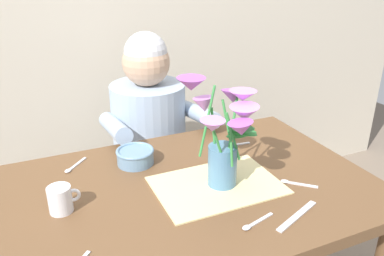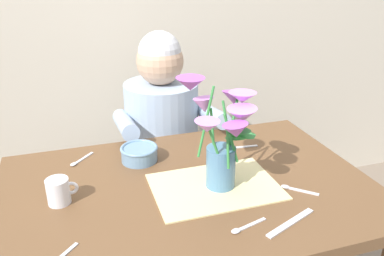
{
  "view_description": "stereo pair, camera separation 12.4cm",
  "coord_description": "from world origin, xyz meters",
  "px_view_note": "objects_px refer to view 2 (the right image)",
  "views": [
    {
      "loc": [
        -0.43,
        -0.99,
        1.41
      ],
      "look_at": [
        0.03,
        0.05,
        0.92
      ],
      "focal_mm": 36.38,
      "sensor_mm": 36.0,
      "label": 1
    },
    {
      "loc": [
        -0.32,
        -1.03,
        1.41
      ],
      "look_at": [
        0.03,
        0.05,
        0.92
      ],
      "focal_mm": 36.38,
      "sensor_mm": 36.0,
      "label": 2
    }
  ],
  "objects_px": {
    "flower_vase": "(222,132)",
    "seated_person": "(163,150)",
    "dinner_knife": "(291,223)",
    "ceramic_bowl": "(139,153)",
    "tea_cup": "(59,191)"
  },
  "relations": [
    {
      "from": "dinner_knife",
      "to": "ceramic_bowl",
      "type": "bearing_deg",
      "value": 101.93
    },
    {
      "from": "seated_person",
      "to": "ceramic_bowl",
      "type": "height_order",
      "value": "seated_person"
    },
    {
      "from": "seated_person",
      "to": "ceramic_bowl",
      "type": "xyz_separation_m",
      "value": [
        -0.18,
        -0.4,
        0.21
      ]
    },
    {
      "from": "flower_vase",
      "to": "ceramic_bowl",
      "type": "bearing_deg",
      "value": 130.3
    },
    {
      "from": "flower_vase",
      "to": "seated_person",
      "type": "bearing_deg",
      "value": 93.13
    },
    {
      "from": "seated_person",
      "to": "ceramic_bowl",
      "type": "bearing_deg",
      "value": -110.85
    },
    {
      "from": "ceramic_bowl",
      "to": "dinner_knife",
      "type": "bearing_deg",
      "value": -56.19
    },
    {
      "from": "ceramic_bowl",
      "to": "tea_cup",
      "type": "xyz_separation_m",
      "value": [
        -0.28,
        -0.19,
        0.01
      ]
    },
    {
      "from": "flower_vase",
      "to": "dinner_knife",
      "type": "distance_m",
      "value": 0.33
    },
    {
      "from": "seated_person",
      "to": "dinner_knife",
      "type": "xyz_separation_m",
      "value": [
        0.15,
        -0.89,
        0.18
      ]
    },
    {
      "from": "dinner_knife",
      "to": "tea_cup",
      "type": "height_order",
      "value": "tea_cup"
    },
    {
      "from": "seated_person",
      "to": "ceramic_bowl",
      "type": "distance_m",
      "value": 0.48
    },
    {
      "from": "seated_person",
      "to": "tea_cup",
      "type": "bearing_deg",
      "value": -124.28
    },
    {
      "from": "flower_vase",
      "to": "tea_cup",
      "type": "xyz_separation_m",
      "value": [
        -0.49,
        0.06,
        -0.15
      ]
    },
    {
      "from": "flower_vase",
      "to": "dinner_knife",
      "type": "relative_size",
      "value": 1.86
    }
  ]
}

